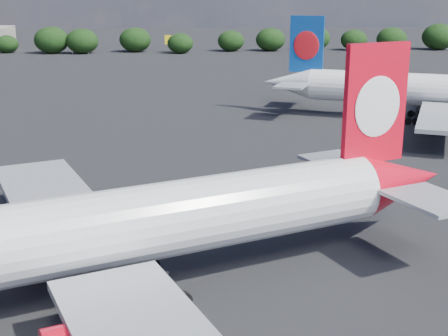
{
  "coord_description": "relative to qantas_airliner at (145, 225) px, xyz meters",
  "views": [
    {
      "loc": [
        12.33,
        -33.65,
        21.36
      ],
      "look_at": [
        16.0,
        12.0,
        8.0
      ],
      "focal_mm": 50.0,
      "sensor_mm": 36.0,
      "label": 1
    }
  ],
  "objects": [
    {
      "name": "highway_sign",
      "position": [
        -28.07,
        168.42,
        -2.09
      ],
      "size": [
        6.0,
        0.3,
        4.5
      ],
      "color": "#156B27",
      "rests_on": "ground"
    },
    {
      "name": "horizon_treeline",
      "position": [
        4.68,
        172.41,
        -1.26
      ],
      "size": [
        205.92,
        14.89,
        9.05
      ],
      "color": "black",
      "rests_on": "ground"
    },
    {
      "name": "qantas_airliner",
      "position": [
        0.0,
        0.0,
        0.0
      ],
      "size": [
        50.67,
        48.75,
        17.15
      ],
      "color": "white",
      "rests_on": "ground"
    },
    {
      "name": "billboard_yellow",
      "position": [
        1.93,
        174.42,
        -1.35
      ],
      "size": [
        5.0,
        0.3,
        5.5
      ],
      "color": "yellow",
      "rests_on": "ground"
    },
    {
      "name": "ground",
      "position": [
        -10.07,
        52.42,
        -5.22
      ],
      "size": [
        500.0,
        500.0,
        0.0
      ],
      "primitive_type": "plane",
      "color": "black",
      "rests_on": "ground"
    },
    {
      "name": "china_southern_airliner",
      "position": [
        42.34,
        56.63,
        -0.14
      ],
      "size": [
        48.53,
        46.79,
        16.68
      ],
      "color": "white",
      "rests_on": "ground"
    }
  ]
}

